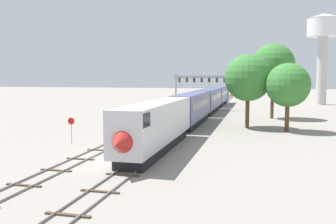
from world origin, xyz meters
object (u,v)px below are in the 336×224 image
Objects in this scene: passenger_train at (202,103)px; signal_gantry at (202,83)px; trackside_tree_left at (288,85)px; trackside_tree_mid at (273,65)px; stop_sign at (71,127)px; trackside_tree_right at (248,78)px; water_tower at (323,36)px.

passenger_train is 6.66× the size of signal_gantry.
trackside_tree_left is 15.62m from trackside_tree_mid.
trackside_tree_right reaches higher than stop_sign.
signal_gantry is 38.80m from water_tower.
trackside_tree_left is at bearing -60.41° from signal_gantry.
water_tower is at bearing 40.37° from signal_gantry.
trackside_tree_right is at bearing 43.71° from stop_sign.
water_tower reaches higher than trackside_tree_right.
water_tower is at bearing 69.28° from trackside_tree_mid.
stop_sign is at bearing -108.90° from passenger_train.
water_tower is 39.77m from trackside_tree_mid.
trackside_tree_left is (15.72, -27.68, 0.33)m from signal_gantry.
signal_gantry is 1.33× the size of trackside_tree_left.
water_tower reaches higher than signal_gantry.
trackside_tree_mid is at bearing 73.37° from trackside_tree_right.
passenger_train reaches higher than stop_sign.
water_tower is 77.48m from stop_sign.
stop_sign is (-35.85, -66.79, -16.00)m from water_tower.
trackside_tree_left is 0.70× the size of trackside_tree_mid.
signal_gantry is 43.78m from stop_sign.
stop_sign is 0.27× the size of trackside_tree_right.
trackside_tree_mid is at bearing 54.03° from stop_sign.
stop_sign is 25.73m from trackside_tree_right.
passenger_train is 15.07m from trackside_tree_right.
trackside_tree_left is (13.47, -13.99, 3.57)m from passenger_train.
trackside_tree_mid is (22.11, 30.46, 7.46)m from stop_sign.
trackside_tree_left is 5.77m from trackside_tree_right.
signal_gantry is at bearing 79.76° from stop_sign.
trackside_tree_left is at bearing -103.50° from water_tower.
trackside_tree_left is (-12.38, -51.58, -11.70)m from water_tower.
passenger_train is at bearing -80.67° from signal_gantry.
trackside_tree_mid is at bearing 5.89° from passenger_train.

